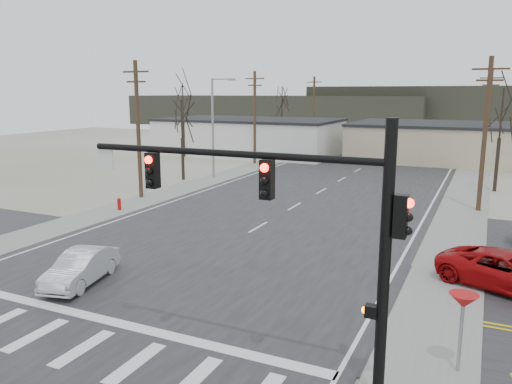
% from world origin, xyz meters
% --- Properties ---
extents(ground, '(140.00, 140.00, 0.00)m').
position_xyz_m(ground, '(0.00, 0.00, 0.00)').
color(ground, beige).
rests_on(ground, ground).
extents(main_road, '(18.00, 110.00, 0.05)m').
position_xyz_m(main_road, '(0.00, 15.00, 0.02)').
color(main_road, black).
rests_on(main_road, ground).
extents(cross_road, '(90.00, 10.00, 0.04)m').
position_xyz_m(cross_road, '(0.00, 0.00, 0.02)').
color(cross_road, black).
rests_on(cross_road, ground).
extents(sidewalk_left, '(3.00, 90.00, 0.06)m').
position_xyz_m(sidewalk_left, '(-10.60, 20.00, 0.03)').
color(sidewalk_left, gray).
rests_on(sidewalk_left, ground).
extents(sidewalk_right, '(3.00, 90.00, 0.06)m').
position_xyz_m(sidewalk_right, '(10.60, 20.00, 0.03)').
color(sidewalk_right, gray).
rests_on(sidewalk_right, ground).
extents(traffic_signal_mast, '(8.95, 0.43, 7.20)m').
position_xyz_m(traffic_signal_mast, '(7.89, -6.20, 4.67)').
color(traffic_signal_mast, black).
rests_on(traffic_signal_mast, ground).
extents(fire_hydrant, '(0.24, 0.24, 0.87)m').
position_xyz_m(fire_hydrant, '(-10.20, 8.00, 0.45)').
color(fire_hydrant, '#A50C0C').
rests_on(fire_hydrant, ground).
extents(yield_sign, '(0.80, 0.80, 2.35)m').
position_xyz_m(yield_sign, '(11.50, -3.50, 2.07)').
color(yield_sign, gray).
rests_on(yield_sign, ground).
extents(building_left_far, '(22.30, 12.30, 4.50)m').
position_xyz_m(building_left_far, '(-16.00, 40.00, 2.26)').
color(building_left_far, silver).
rests_on(building_left_far, ground).
extents(building_right_far, '(26.30, 14.30, 4.30)m').
position_xyz_m(building_right_far, '(10.00, 44.00, 2.15)').
color(building_right_far, '#BEB591').
rests_on(building_right_far, ground).
extents(upole_left_b, '(2.20, 0.30, 10.00)m').
position_xyz_m(upole_left_b, '(-11.50, 12.00, 5.22)').
color(upole_left_b, '#493122').
rests_on(upole_left_b, ground).
extents(upole_left_c, '(2.20, 0.30, 10.00)m').
position_xyz_m(upole_left_c, '(-11.50, 32.00, 5.22)').
color(upole_left_c, '#493122').
rests_on(upole_left_c, ground).
extents(upole_left_d, '(2.20, 0.30, 10.00)m').
position_xyz_m(upole_left_d, '(-11.50, 52.00, 5.22)').
color(upole_left_d, '#493122').
rests_on(upole_left_d, ground).
extents(upole_right_a, '(2.20, 0.30, 10.00)m').
position_xyz_m(upole_right_a, '(11.50, 18.00, 5.22)').
color(upole_right_a, '#493122').
rests_on(upole_right_a, ground).
extents(upole_right_b, '(2.20, 0.30, 10.00)m').
position_xyz_m(upole_right_b, '(11.50, 40.00, 5.22)').
color(upole_right_b, '#493122').
rests_on(upole_right_b, ground).
extents(streetlight_main, '(2.40, 0.25, 9.00)m').
position_xyz_m(streetlight_main, '(-10.80, 22.00, 5.09)').
color(streetlight_main, gray).
rests_on(streetlight_main, ground).
extents(tree_left_near, '(3.30, 3.30, 7.35)m').
position_xyz_m(tree_left_near, '(-13.00, 20.00, 5.23)').
color(tree_left_near, '#2F251C').
rests_on(tree_left_near, ground).
extents(tree_right_mid, '(3.74, 3.74, 8.33)m').
position_xyz_m(tree_right_mid, '(12.50, 26.00, 5.93)').
color(tree_right_mid, '#2F251C').
rests_on(tree_right_mid, ground).
extents(tree_left_far, '(3.96, 3.96, 8.82)m').
position_xyz_m(tree_left_far, '(-14.00, 46.00, 6.28)').
color(tree_left_far, '#2F251C').
rests_on(tree_left_far, ground).
extents(tree_left_mid, '(3.96, 3.96, 8.82)m').
position_xyz_m(tree_left_mid, '(-22.00, 34.00, 6.28)').
color(tree_left_mid, '#2F251C').
rests_on(tree_left_mid, ground).
extents(hill_left, '(70.00, 18.00, 7.00)m').
position_xyz_m(hill_left, '(-35.00, 92.00, 3.50)').
color(hill_left, '#333026').
rests_on(hill_left, ground).
extents(hill_center, '(80.00, 18.00, 9.00)m').
position_xyz_m(hill_center, '(15.00, 96.00, 4.50)').
color(hill_center, '#333026').
rests_on(hill_center, ground).
extents(sedan_crossing, '(2.30, 4.31, 1.35)m').
position_xyz_m(sedan_crossing, '(-2.94, -2.95, 0.72)').
color(sedan_crossing, '#ADB2B8').
rests_on(sedan_crossing, main_road).
extents(car_far_a, '(4.40, 6.37, 1.71)m').
position_xyz_m(car_far_a, '(3.82, 44.39, 0.90)').
color(car_far_a, black).
rests_on(car_far_a, main_road).
extents(car_far_b, '(2.13, 4.06, 1.32)m').
position_xyz_m(car_far_b, '(-4.52, 65.00, 0.70)').
color(car_far_b, black).
rests_on(car_far_b, main_road).
extents(car_parked_red, '(5.88, 4.34, 1.48)m').
position_xyz_m(car_parked_red, '(12.89, 3.73, 0.78)').
color(car_parked_red, '#9F080A').
rests_on(car_parked_red, parking_lot).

